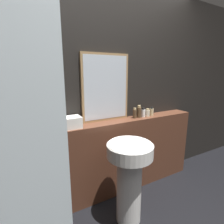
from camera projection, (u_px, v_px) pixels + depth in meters
name	position (u px, v px, depth m)	size (l,w,h in m)	color
wall_back	(109.00, 93.00, 2.11)	(8.00, 0.06, 2.50)	black
vanity_counter	(114.00, 157.00, 2.16)	(2.36, 0.22, 0.93)	#512D1E
pedestal_sink	(129.00, 174.00, 1.71)	(0.44, 0.44, 0.84)	silver
mirror	(106.00, 88.00, 2.02)	(0.59, 0.03, 0.77)	#937047
towel_stack	(69.00, 123.00, 1.79)	(0.24, 0.16, 0.12)	silver
shampoo_bottle	(135.00, 113.00, 2.18)	(0.04, 0.04, 0.13)	#4C3823
conditioner_bottle	(139.00, 112.00, 2.21)	(0.05, 0.05, 0.16)	#4C3823
lotion_bottle	(143.00, 113.00, 2.25)	(0.05, 0.05, 0.12)	white
body_wash_bottle	(148.00, 113.00, 2.28)	(0.06, 0.06, 0.10)	beige
hand_soap_bottle	(152.00, 112.00, 2.31)	(0.05, 0.05, 0.12)	#C6B284
shower_panel	(28.00, 171.00, 0.88)	(0.42, 0.02, 2.00)	silver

